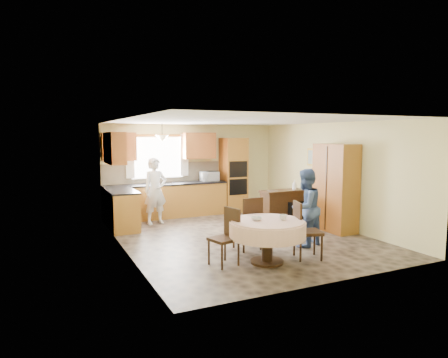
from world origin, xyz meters
name	(u,v)px	position (x,y,z in m)	size (l,w,h in m)	color
floor	(241,237)	(0.00, 0.00, 0.00)	(5.00, 6.00, 0.01)	brown
ceiling	(241,121)	(0.00, 0.00, 2.50)	(5.00, 6.00, 0.01)	white
wall_back	(192,169)	(0.00, 3.00, 1.25)	(5.00, 0.02, 2.50)	beige
wall_front	(336,200)	(0.00, -3.00, 1.25)	(5.00, 0.02, 2.50)	beige
wall_left	(123,186)	(-2.50, 0.00, 1.25)	(0.02, 6.00, 2.50)	beige
wall_right	(333,175)	(2.50, 0.00, 1.25)	(0.02, 6.00, 2.50)	beige
window	(158,158)	(-1.00, 2.98, 1.60)	(1.40, 0.03, 1.10)	white
curtain_left	(130,156)	(-1.75, 2.93, 1.65)	(0.22, 0.02, 1.15)	white
curtain_right	(184,155)	(-0.25, 2.93, 1.65)	(0.22, 0.02, 1.15)	white
base_cab_back	(167,201)	(-0.85, 2.70, 0.44)	(3.30, 0.60, 0.88)	#AC7E2E
counter_back	(166,184)	(-0.85, 2.70, 0.90)	(3.30, 0.64, 0.04)	black
base_cab_left	(122,211)	(-2.20, 1.80, 0.44)	(0.60, 1.20, 0.88)	#AC7E2E
counter_left	(122,191)	(-2.20, 1.80, 0.90)	(0.64, 1.20, 0.04)	black
backsplash	(163,173)	(-0.85, 2.99, 1.18)	(3.30, 0.02, 0.55)	#C8B18D
wall_cab_left	(119,147)	(-2.05, 2.83, 1.91)	(0.85, 0.33, 0.72)	#C36730
wall_cab_right	(199,146)	(0.15, 2.83, 1.91)	(0.90, 0.33, 0.72)	#C36730
wall_cab_side	(114,148)	(-2.33, 1.80, 1.91)	(0.33, 1.20, 0.72)	#C36730
oven_tower	(233,175)	(1.15, 2.69, 1.06)	(0.66, 0.62, 2.12)	#AC7E2E
oven_upper	(238,169)	(1.15, 2.38, 1.25)	(0.56, 0.01, 0.45)	black
oven_lower	(238,187)	(1.15, 2.38, 0.75)	(0.56, 0.01, 0.45)	black
pendant	(162,138)	(-1.00, 2.50, 2.12)	(0.36, 0.36, 0.18)	beige
sideboard	(283,209)	(1.47, 0.59, 0.41)	(1.14, 0.47, 0.81)	#341F0E
space_heater	(293,213)	(1.67, 0.45, 0.30)	(0.44, 0.30, 0.60)	black
cupboard	(335,188)	(2.22, -0.41, 1.00)	(0.52, 1.05, 2.00)	#AC7E2E
dining_table	(267,230)	(-0.42, -1.78, 0.58)	(1.31, 1.31, 0.75)	#341F0E
chair_left	(227,234)	(-1.07, -1.55, 0.53)	(0.51, 0.51, 0.96)	#341F0E
chair_back	(250,221)	(-0.32, -0.97, 0.57)	(0.47, 0.47, 1.03)	#341F0E
chair_right	(304,227)	(0.30, -1.84, 0.57)	(0.56, 0.56, 1.03)	#341F0E
framed_picture	(314,157)	(2.47, 0.70, 1.64)	(0.06, 0.54, 0.45)	gold
microwave	(209,176)	(0.38, 2.65, 1.06)	(0.49, 0.33, 0.27)	silver
person_sink	(155,191)	(-1.33, 2.04, 0.83)	(0.60, 0.40, 1.65)	silver
person_dining	(305,208)	(0.80, -1.20, 0.77)	(0.75, 0.59, 1.55)	#3A507F
bowl_sideboard	(273,192)	(1.17, 0.59, 0.84)	(0.23, 0.23, 0.06)	#B2B2B2
bottle_sideboard	(294,186)	(1.79, 0.59, 0.96)	(0.11, 0.11, 0.29)	silver
cup_table	(283,217)	(-0.17, -1.88, 0.80)	(0.13, 0.13, 0.10)	#B2B2B2
bowl_table	(256,219)	(-0.59, -1.70, 0.78)	(0.19, 0.19, 0.06)	#B2B2B2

